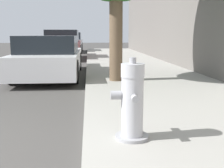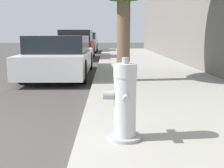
% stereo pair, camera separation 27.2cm
% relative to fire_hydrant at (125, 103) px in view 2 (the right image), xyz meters
% --- Properties ---
extents(fire_hydrant, '(0.42, 0.43, 0.89)m').
position_rel_fire_hydrant_xyz_m(fire_hydrant, '(0.00, 0.00, 0.00)').
color(fire_hydrant, '#97979C').
rests_on(fire_hydrant, sidewalk_slab).
extents(parked_car_near, '(1.74, 4.56, 1.22)m').
position_rel_fire_hydrant_xyz_m(parked_car_near, '(-1.59, 5.62, 0.06)').
color(parked_car_near, silver).
rests_on(parked_car_near, ground_plane).
extents(parked_car_mid, '(1.71, 4.04, 1.47)m').
position_rel_fire_hydrant_xyz_m(parked_car_mid, '(-1.75, 11.71, 0.17)').
color(parked_car_mid, maroon).
rests_on(parked_car_mid, ground_plane).
extents(parked_car_far, '(1.85, 4.45, 1.38)m').
position_rel_fire_hydrant_xyz_m(parked_car_far, '(-1.82, 17.39, 0.14)').
color(parked_car_far, '#B7B7BC').
rests_on(parked_car_far, ground_plane).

